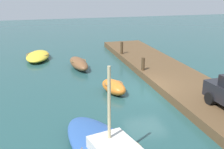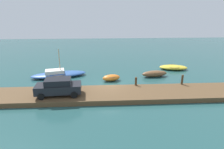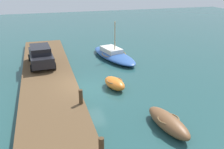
% 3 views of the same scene
% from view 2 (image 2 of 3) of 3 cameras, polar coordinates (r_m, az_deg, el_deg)
% --- Properties ---
extents(ground_plane, '(84.00, 84.00, 0.00)m').
position_cam_2_polar(ground_plane, '(22.30, -0.90, -3.72)').
color(ground_plane, '#234C4C').
extents(dock_platform, '(27.86, 3.99, 0.49)m').
position_cam_2_polar(dock_platform, '(19.78, -0.56, -5.93)').
color(dock_platform, brown).
rests_on(dock_platform, ground_plane).
extents(rowboat_brown, '(3.58, 1.58, 0.83)m').
position_cam_2_polar(rowboat_brown, '(26.27, 12.57, 0.26)').
color(rowboat_brown, brown).
rests_on(rowboat_brown, ground_plane).
extents(sailboat_blue, '(7.52, 3.92, 3.78)m').
position_cam_2_polar(sailboat_blue, '(26.54, -15.72, 0.13)').
color(sailboat_blue, '#2D569E').
rests_on(sailboat_blue, ground_plane).
extents(motorboat_yellow, '(4.38, 2.60, 0.64)m').
position_cam_2_polar(motorboat_yellow, '(30.34, 17.83, 2.07)').
color(motorboat_yellow, gold).
rests_on(motorboat_yellow, ground_plane).
extents(dinghy_orange, '(2.45, 1.61, 0.81)m').
position_cam_2_polar(dinghy_orange, '(24.08, -0.23, -0.96)').
color(dinghy_orange, orange).
rests_on(dinghy_orange, ground_plane).
extents(mooring_post_west, '(0.25, 0.25, 0.94)m').
position_cam_2_polar(mooring_post_west, '(21.46, 7.16, -2.03)').
color(mooring_post_west, '#47331E').
rests_on(mooring_post_west, dock_platform).
extents(mooring_post_mid_west, '(0.24, 0.24, 1.10)m').
position_cam_2_polar(mooring_post_mid_west, '(22.98, 20.23, -1.46)').
color(mooring_post_mid_west, '#47331E').
rests_on(mooring_post_mid_west, dock_platform).
extents(parked_car, '(4.48, 2.29, 1.71)m').
position_cam_2_polar(parked_car, '(19.41, -15.68, -3.52)').
color(parked_car, black).
rests_on(parked_car, dock_platform).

